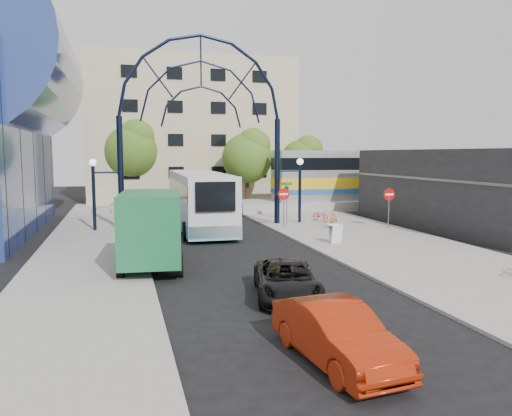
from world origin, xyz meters
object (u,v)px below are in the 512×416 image
object	(u,v)px
bike_near_a	(321,215)
tree_north_c	(304,159)
train_car	(409,174)
black_suv	(287,280)
street_name_sign	(287,195)
gateway_arch	(201,92)
sandwich_board	(335,231)
tree_north_a	(249,155)
bike_near_b	(334,220)
stop_sign	(284,198)
city_bus	(199,199)
red_sedan	(336,334)
do_not_enter_sign	(389,198)
green_truck	(152,229)
tree_north_b	(132,148)

from	to	relation	value
bike_near_a	tree_north_c	bearing A→B (deg)	57.66
train_car	black_suv	distance (m)	31.49
street_name_sign	tree_north_c	distance (m)	16.95
bike_near_a	gateway_arch	bearing A→B (deg)	163.66
sandwich_board	tree_north_a	bearing A→B (deg)	88.50
black_suv	bike_near_b	xyz separation A→B (m)	(7.54, 13.05, 0.03)
stop_sign	tree_north_c	xyz separation A→B (m)	(7.32, 15.93, 2.28)
street_name_sign	black_suv	xyz separation A→B (m)	(-5.08, -14.91, -1.53)
stop_sign	city_bus	size ratio (longest dim) A/B	0.19
red_sedan	stop_sign	bearing A→B (deg)	68.56
gateway_arch	city_bus	xyz separation A→B (m)	(-0.18, 0.13, -6.72)
bike_near_a	bike_near_b	xyz separation A→B (m)	(-0.47, -3.26, 0.09)
gateway_arch	stop_sign	distance (m)	8.37
sandwich_board	black_suv	bearing A→B (deg)	-123.49
train_car	city_bus	bearing A→B (deg)	-158.69
red_sedan	do_not_enter_sign	bearing A→B (deg)	50.40
green_truck	gateway_arch	bearing A→B (deg)	75.74
sandwich_board	red_sedan	xyz separation A→B (m)	(-6.05, -13.44, -0.06)
stop_sign	tree_north_b	size ratio (longest dim) A/B	0.31
tree_north_a	red_sedan	distance (m)	34.25
tree_north_c	city_bus	size ratio (longest dim) A/B	0.50
gateway_arch	sandwich_board	world-z (taller)	gateway_arch
green_truck	red_sedan	bearing A→B (deg)	-67.05
sandwich_board	train_car	bearing A→B (deg)	48.05
street_name_sign	bike_near_a	bearing A→B (deg)	25.56
black_suv	bike_near_b	size ratio (longest dim) A/B	2.54
black_suv	bike_near_a	distance (m)	18.17
train_car	do_not_enter_sign	bearing A→B (deg)	-126.87
black_suv	gateway_arch	bearing A→B (deg)	102.78
tree_north_c	green_truck	size ratio (longest dim) A/B	1.00
bike_near_b	stop_sign	bearing A→B (deg)	164.31
tree_north_c	city_bus	bearing A→B (deg)	-131.73
stop_sign	street_name_sign	bearing A→B (deg)	56.36
sandwich_board	city_bus	bearing A→B (deg)	125.36
do_not_enter_sign	green_truck	distance (m)	16.18
red_sedan	train_car	bearing A→B (deg)	48.90
tree_north_a	street_name_sign	bearing A→B (deg)	-93.96
stop_sign	bike_near_b	size ratio (longest dim) A/B	1.47
green_truck	bike_near_a	world-z (taller)	green_truck
tree_north_c	bike_near_a	world-z (taller)	tree_north_c
sandwich_board	black_suv	world-z (taller)	black_suv
tree_north_a	bike_near_a	size ratio (longest dim) A/B	4.35
gateway_arch	bike_near_a	world-z (taller)	gateway_arch
red_sedan	black_suv	bearing A→B (deg)	77.35
tree_north_c	tree_north_a	bearing A→B (deg)	-161.56
tree_north_a	bike_near_a	world-z (taller)	tree_north_a
black_suv	street_name_sign	bearing A→B (deg)	83.55
do_not_enter_sign	tree_north_c	bearing A→B (deg)	86.42
do_not_enter_sign	bike_near_b	world-z (taller)	do_not_enter_sign
bike_near_a	red_sedan	bearing A→B (deg)	-128.13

